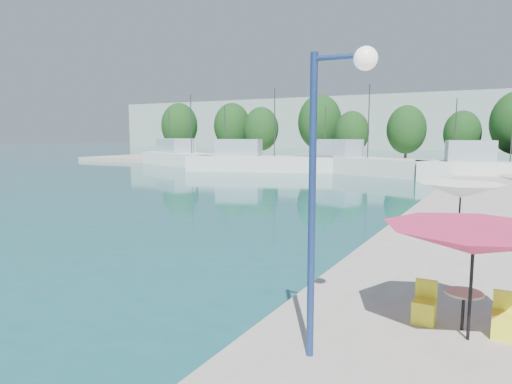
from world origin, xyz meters
The scene contains 18 objects.
quay_far centered at (-8.00, 67.00, 0.30)m, with size 90.00×16.00×0.60m, color gray.
hill_west centered at (-30.00, 160.00, 8.00)m, with size 180.00×40.00×16.00m, color #92A096.
trawler_01 centered at (-29.86, 57.67, 1.07)m, with size 17.79×10.66×10.20m.
trawler_02 centered at (-16.20, 54.20, 1.07)m, with size 17.81×9.72×10.20m.
trawler_03 centered at (-5.34, 56.82, 1.07)m, with size 17.92×10.11×10.20m.
trawler_04 centered at (8.74, 54.44, 1.07)m, with size 14.38×6.66×10.20m.
tree_01 centered at (-39.01, 68.53, 5.85)m, with size 6.14×6.14×9.09m.
tree_02 centered at (-30.34, 71.53, 5.79)m, with size 6.08×6.08×9.00m.
tree_03 centered at (-23.72, 69.47, 5.24)m, with size 5.44×5.44×8.05m.
tree_04 centered at (-14.82, 71.51, 6.21)m, with size 6.57×6.57×9.73m.
tree_05 centered at (-8.85, 68.25, 4.64)m, with size 4.73×4.73×7.01m.
tree_06 centered at (-1.81, 69.68, 5.02)m, with size 5.17×5.17×7.66m.
tree_07 centered at (4.96, 70.49, 4.54)m, with size 4.61×4.61×6.83m.
umbrella_pink centered at (9.72, 14.98, 2.45)m, with size 3.18×3.18×2.10m.
umbrella_white centered at (8.83, 23.16, 2.42)m, with size 2.91×2.91×2.07m.
cafe_table_01 centered at (9.59, 15.38, 0.89)m, with size 1.82×0.70×0.76m.
cafe_table_02 centered at (8.68, 23.18, 0.89)m, with size 1.82×0.70×0.76m.
street_lamp centered at (7.73, 13.06, 4.09)m, with size 1.04×0.36×5.03m.
Camera 1 is at (10.14, 6.18, 4.31)m, focal length 32.00 mm.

